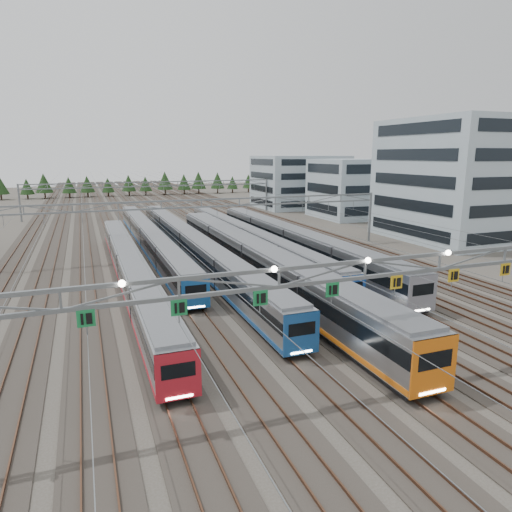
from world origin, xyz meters
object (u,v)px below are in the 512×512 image
object	(u,v)px
gantry_near	(365,273)
gantry_mid	(202,210)
gantry_far	(154,188)
train_b	(149,238)
train_d	(255,260)
depot_bldg_south	(455,180)
depot_bldg_mid	(349,189)
train_e	(247,238)
depot_bldg_north	(299,182)
train_a	(130,268)
train_f	(293,242)
train_c	(190,244)

from	to	relation	value
gantry_near	gantry_mid	xyz separation A→B (m)	(0.05, 40.12, -0.70)
gantry_far	train_b	bearing A→B (deg)	-99.57
train_d	gantry_far	size ratio (longest dim) A/B	1.02
depot_bldg_south	depot_bldg_mid	world-z (taller)	depot_bldg_south
train_e	gantry_far	size ratio (longest dim) A/B	1.01
depot_bldg_south	train_b	bearing A→B (deg)	171.09
gantry_mid	depot_bldg_north	xyz separation A→B (m)	(39.33, 49.27, 0.43)
train_a	depot_bldg_south	bearing A→B (deg)	10.38
gantry_near	train_e	bearing A→B (deg)	80.35
train_b	gantry_far	xyz separation A→B (m)	(6.75, 40.05, 4.44)
train_f	gantry_mid	size ratio (longest dim) A/B	0.93
depot_bldg_north	depot_bldg_south	bearing A→B (deg)	-86.60
gantry_near	depot_bldg_south	bearing A→B (deg)	41.34
train_b	train_c	bearing A→B (deg)	-57.21
depot_bldg_south	train_e	bearing A→B (deg)	175.81
train_c	train_f	size ratio (longest dim) A/B	1.32
gantry_near	train_b	bearing A→B (deg)	98.46
train_a	train_c	bearing A→B (deg)	49.55
gantry_mid	gantry_far	distance (m)	45.00
train_e	gantry_mid	distance (m)	8.08
train_f	gantry_mid	xyz separation A→B (m)	(-11.25, 6.37, 4.17)
depot_bldg_south	depot_bldg_mid	distance (m)	29.79
train_e	gantry_near	bearing A→B (deg)	-99.65
train_b	gantry_far	size ratio (longest dim) A/B	1.05
gantry_near	train_f	bearing A→B (deg)	71.49
gantry_near	depot_bldg_north	xyz separation A→B (m)	(39.37, 89.38, -0.27)
gantry_near	depot_bldg_north	size ratio (longest dim) A/B	2.56
train_c	gantry_far	xyz separation A→B (m)	(2.25, 47.04, 4.36)
train_d	train_e	distance (m)	15.73
gantry_far	depot_bldg_south	size ratio (longest dim) A/B	2.56
depot_bldg_mid	gantry_mid	bearing A→B (deg)	-146.71
train_b	train_d	distance (m)	22.08
train_e	train_a	bearing A→B (deg)	-145.34
train_b	train_f	bearing A→B (deg)	-32.16
train_b	train_c	world-z (taller)	train_c
train_e	gantry_mid	bearing A→B (deg)	178.75
train_e	train_c	bearing A→B (deg)	-168.14
train_a	depot_bldg_north	world-z (taller)	depot_bldg_north
train_d	gantry_far	world-z (taller)	gantry_far
gantry_mid	train_b	bearing A→B (deg)	143.76
depot_bldg_mid	gantry_near	bearing A→B (deg)	-121.41
train_a	depot_bldg_mid	xyz separation A→B (m)	(52.06, 39.39, 4.54)
train_b	depot_bldg_north	size ratio (longest dim) A/B	2.68
train_b	depot_bldg_south	world-z (taller)	depot_bldg_south
gantry_far	train_a	bearing A→B (deg)	-101.05
train_e	train_d	bearing A→B (deg)	-106.63
depot_bldg_south	train_c	bearing A→B (deg)	179.07
gantry_far	depot_bldg_mid	distance (m)	44.69
train_a	gantry_near	world-z (taller)	gantry_near
train_b	train_d	xyz separation A→B (m)	(9.00, -20.16, 0.36)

